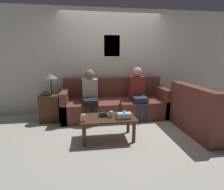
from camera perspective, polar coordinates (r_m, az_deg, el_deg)
ground_plane at (r=3.86m, az=2.19°, el=-9.46°), size 16.00×16.00×0.00m
wall_back at (r=4.61m, az=-0.10°, el=10.79°), size 9.00×0.08×2.60m
couch_main at (r=4.29m, az=0.84°, el=-2.85°), size 2.46×0.94×0.91m
couch_side at (r=3.85m, az=28.19°, el=-6.15°), size 0.94×1.38×0.91m
coffee_table at (r=3.10m, az=-1.35°, el=-8.26°), size 0.96×0.53×0.41m
side_table_with_lamp at (r=4.22m, az=-19.45°, el=-3.06°), size 0.42×0.42×1.07m
wine_bottle at (r=3.15m, az=2.75°, el=-4.52°), size 0.07×0.07×0.30m
drinking_glass at (r=3.04m, az=-0.22°, el=-6.35°), size 0.07×0.07×0.11m
book_stack at (r=3.10m, az=-2.86°, el=-6.41°), size 0.16×0.11×0.07m
soda_can at (r=2.89m, az=-9.21°, el=-7.39°), size 0.07×0.07×0.12m
tissue_box at (r=2.99m, az=3.98°, el=-6.72°), size 0.23×0.12×0.15m
person_left at (r=3.95m, az=-7.09°, el=0.54°), size 0.34×0.65×1.15m
person_right at (r=4.15m, az=8.49°, el=1.36°), size 0.34×0.60×1.19m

